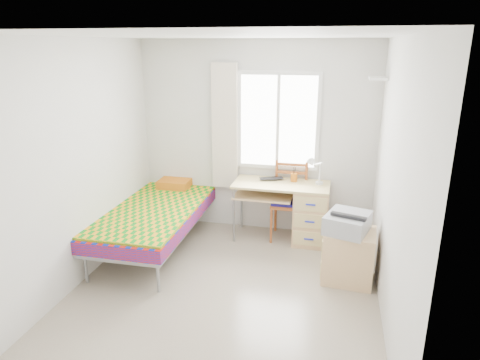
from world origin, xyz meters
name	(u,v)px	position (x,y,z in m)	size (l,w,h in m)	color
floor	(224,291)	(0.00, 0.00, 0.00)	(3.50, 3.50, 0.00)	#BCAD93
ceiling	(221,35)	(0.00, 0.00, 2.60)	(3.50, 3.50, 0.00)	white
wall_back	(256,139)	(0.00, 1.75, 1.30)	(3.20, 3.20, 0.00)	silver
wall_left	(77,165)	(-1.60, 0.00, 1.30)	(3.50, 3.50, 0.00)	silver
wall_right	(394,186)	(1.60, 0.00, 1.30)	(3.50, 3.50, 0.00)	silver
window	(278,121)	(0.30, 1.73, 1.55)	(1.10, 0.04, 1.30)	white
curtain	(225,127)	(-0.42, 1.68, 1.45)	(0.35, 0.05, 1.70)	beige
floating_shelf	(378,78)	(1.49, 1.40, 2.15)	(0.20, 0.32, 0.03)	white
bed	(159,211)	(-1.10, 0.90, 0.47)	(1.05, 2.22, 0.96)	gray
desk	(306,211)	(0.74, 1.44, 0.42)	(1.26, 0.58, 0.78)	#DDBE74
chair	(290,197)	(0.51, 1.52, 0.58)	(0.45, 0.45, 1.04)	#96441D
cabinet	(348,255)	(1.28, 0.54, 0.29)	(0.58, 0.52, 0.59)	tan
printer	(347,222)	(1.24, 0.52, 0.69)	(0.54, 0.59, 0.21)	#A5A7AD
laptop	(272,180)	(0.27, 1.53, 0.80)	(0.32, 0.20, 0.03)	black
pen_cup	(294,177)	(0.55, 1.57, 0.84)	(0.09, 0.09, 0.11)	orange
task_lamp	(315,168)	(0.83, 1.41, 1.02)	(0.22, 0.31, 0.39)	white
book	(263,197)	(0.17, 1.40, 0.59)	(0.17, 0.24, 0.02)	gray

